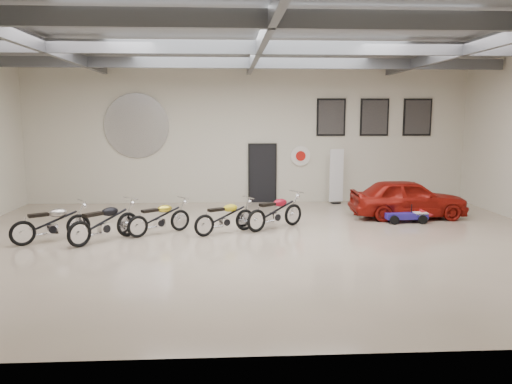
{
  "coord_description": "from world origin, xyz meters",
  "views": [
    {
      "loc": [
        -0.75,
        -12.16,
        3.14
      ],
      "look_at": [
        0.0,
        1.2,
        1.1
      ],
      "focal_mm": 35.0,
      "sensor_mm": 36.0,
      "label": 1
    }
  ],
  "objects": [
    {
      "name": "vintage_car",
      "position": [
        4.84,
        2.87,
        0.61
      ],
      "size": [
        1.44,
        3.56,
        1.22
      ],
      "primitive_type": "imported",
      "rotation": [
        0.0,
        0.0,
        1.57
      ],
      "color": "maroon",
      "rests_on": "floor"
    },
    {
      "name": "banner_stand",
      "position": [
        3.15,
        5.5,
        0.97
      ],
      "size": [
        0.56,
        0.33,
        1.94
      ],
      "primitive_type": null,
      "rotation": [
        0.0,
        0.0,
        0.25
      ],
      "color": "white",
      "rests_on": "floor"
    },
    {
      "name": "motorcycle_red",
      "position": [
        0.56,
        1.53,
        0.51
      ],
      "size": [
        1.93,
        1.62,
        1.01
      ],
      "primitive_type": null,
      "rotation": [
        0.0,
        0.0,
        0.62
      ],
      "color": "silver",
      "rests_on": "floor"
    },
    {
      "name": "door",
      "position": [
        0.5,
        5.95,
        1.05
      ],
      "size": [
        0.92,
        0.08,
        2.1
      ],
      "primitive_type": "cube",
      "color": "black",
      "rests_on": "back_wall"
    },
    {
      "name": "motorcycle_yellow",
      "position": [
        -0.85,
        1.03,
        0.47
      ],
      "size": [
        1.85,
        1.44,
        0.95
      ],
      "primitive_type": null,
      "rotation": [
        0.0,
        0.0,
        0.55
      ],
      "color": "silver",
      "rests_on": "floor"
    },
    {
      "name": "ceiling_beams",
      "position": [
        0.0,
        0.0,
        4.75
      ],
      "size": [
        15.8,
        11.8,
        0.32
      ],
      "primitive_type": null,
      "color": "#575A5E",
      "rests_on": "ceiling"
    },
    {
      "name": "go_kart",
      "position": [
        4.65,
        2.17,
        0.28
      ],
      "size": [
        1.53,
        0.71,
        0.55
      ],
      "primitive_type": null,
      "rotation": [
        0.0,
        0.0,
        0.01
      ],
      "color": "navy",
      "rests_on": "floor"
    },
    {
      "name": "motorcycle_gold",
      "position": [
        -2.6,
        1.04,
        0.47
      ],
      "size": [
        1.8,
        1.53,
        0.94
      ],
      "primitive_type": null,
      "rotation": [
        0.0,
        0.0,
        0.63
      ],
      "color": "silver",
      "rests_on": "floor"
    },
    {
      "name": "motorcycle_black",
      "position": [
        -3.88,
        0.3,
        0.52
      ],
      "size": [
        1.81,
        1.9,
        1.04
      ],
      "primitive_type": null,
      "rotation": [
        0.0,
        0.0,
        0.83
      ],
      "color": "silver",
      "rests_on": "floor"
    },
    {
      "name": "floor",
      "position": [
        0.0,
        0.0,
        0.0
      ],
      "size": [
        16.0,
        12.0,
        0.01
      ],
      "primitive_type": "cube",
      "color": "tan",
      "rests_on": "ground"
    },
    {
      "name": "oil_sign",
      "position": [
        1.9,
        5.95,
        1.7
      ],
      "size": [
        0.72,
        0.1,
        0.72
      ],
      "primitive_type": null,
      "color": "white",
      "rests_on": "back_wall"
    },
    {
      "name": "poster_right",
      "position": [
        6.2,
        5.96,
        3.1
      ],
      "size": [
        1.05,
        0.08,
        1.35
      ],
      "primitive_type": null,
      "color": "black",
      "rests_on": "back_wall"
    },
    {
      "name": "back_wall",
      "position": [
        0.0,
        6.0,
        2.5
      ],
      "size": [
        16.0,
        0.02,
        5.0
      ],
      "primitive_type": "cube",
      "color": "beige",
      "rests_on": "floor"
    },
    {
      "name": "poster_left",
      "position": [
        3.0,
        5.96,
        3.1
      ],
      "size": [
        1.05,
        0.08,
        1.35
      ],
      "primitive_type": null,
      "color": "black",
      "rests_on": "back_wall"
    },
    {
      "name": "logo_plaque",
      "position": [
        -4.0,
        5.95,
        2.8
      ],
      "size": [
        2.3,
        0.06,
        1.16
      ],
      "primitive_type": null,
      "color": "silver",
      "rests_on": "back_wall"
    },
    {
      "name": "poster_mid",
      "position": [
        4.6,
        5.96,
        3.1
      ],
      "size": [
        1.05,
        0.08,
        1.35
      ],
      "primitive_type": null,
      "color": "black",
      "rests_on": "back_wall"
    },
    {
      "name": "ceiling",
      "position": [
        0.0,
        0.0,
        5.0
      ],
      "size": [
        16.0,
        12.0,
        0.01
      ],
      "primitive_type": "cube",
      "color": "gray",
      "rests_on": "back_wall"
    },
    {
      "name": "motorcycle_silver",
      "position": [
        -5.21,
        0.36,
        0.5
      ],
      "size": [
        1.93,
        1.59,
        1.01
      ],
      "primitive_type": null,
      "rotation": [
        0.0,
        0.0,
        0.6
      ],
      "color": "silver",
      "rests_on": "floor"
    }
  ]
}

